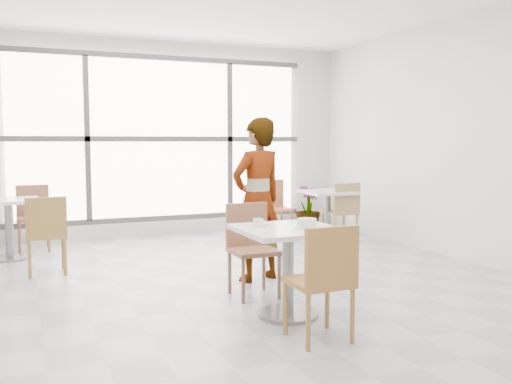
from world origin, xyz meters
name	(u,v)px	position (x,y,z in m)	size (l,w,h in m)	color
floor	(244,290)	(0.00, 0.00, 0.00)	(7.00, 7.00, 0.00)	#9E9EA5
wall_back	(161,139)	(0.00, 3.50, 1.50)	(6.00, 6.00, 0.00)	silver
wall_right	(482,138)	(3.00, 0.00, 1.50)	(7.00, 7.00, 0.00)	silver
window	(162,139)	(0.00, 3.44, 1.50)	(4.60, 0.07, 2.52)	white
main_table	(288,254)	(0.05, -0.87, 0.52)	(0.80, 0.80, 0.75)	silver
chair_near	(324,275)	(0.01, -1.54, 0.50)	(0.42, 0.42, 0.87)	olive
chair_far	(251,242)	(0.02, -0.13, 0.50)	(0.42, 0.42, 0.87)	brown
oatmeal_bowl	(307,223)	(0.17, -0.98, 0.79)	(0.21, 0.21, 0.09)	silver
coffee_cup	(258,223)	(-0.16, -0.73, 0.78)	(0.16, 0.13, 0.07)	silver
person	(258,200)	(0.28, 0.34, 0.86)	(0.62, 0.41, 1.71)	black
bg_table_left	(9,220)	(-2.16, 2.51, 0.49)	(0.70, 0.70, 0.75)	silver
bg_table_right	(328,209)	(2.09, 1.99, 0.49)	(0.70, 0.70, 0.75)	silver
bg_chair_left_near	(46,230)	(-1.76, 1.42, 0.50)	(0.42, 0.42, 0.87)	olive
bg_chair_left_far	(33,213)	(-1.87, 3.05, 0.50)	(0.42, 0.42, 0.87)	brown
bg_chair_right_near	(343,208)	(2.28, 1.88, 0.50)	(0.42, 0.42, 0.87)	#9C7A4C
bg_chair_right_far	(274,204)	(1.56, 2.70, 0.50)	(0.42, 0.42, 0.87)	#9F583E
plant_right	(308,208)	(2.36, 3.10, 0.36)	(0.41, 0.41, 0.73)	#507736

